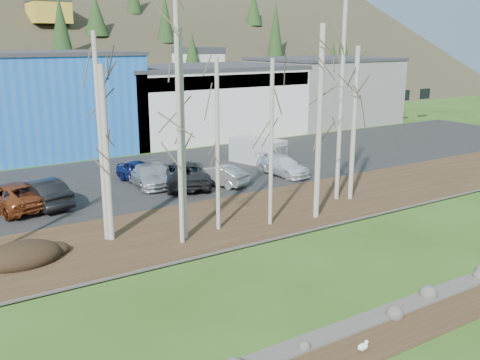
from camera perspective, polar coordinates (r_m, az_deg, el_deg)
ground at (r=18.17m, az=23.07°, el=-16.97°), size 200.00×200.00×0.00m
dirt_strip at (r=19.21m, az=17.80°, el=-14.59°), size 80.00×1.80×0.03m
near_bank_rocks at (r=19.77m, az=15.53°, el=-13.57°), size 80.00×0.80×0.50m
river at (r=22.38m, az=7.67°, el=-9.68°), size 80.00×8.00×0.90m
far_bank_rocks at (r=25.39m, az=1.70°, el=-6.52°), size 80.00×0.80×0.46m
far_bank at (r=27.90m, az=-2.00°, el=-4.37°), size 80.00×7.00×0.15m
parking_lot at (r=36.97m, az=-10.29°, el=0.18°), size 80.00×14.00×0.14m
building_blue at (r=48.09m, az=-23.72°, el=7.47°), size 20.40×12.24×8.30m
building_white at (r=53.91m, az=-4.28°, el=8.51°), size 18.36×12.24×6.80m
building_grey at (r=63.02m, az=8.81°, el=9.49°), size 14.28×12.24×7.30m
seagull at (r=17.38m, az=13.01°, el=-16.90°), size 0.48×0.22×0.34m
dirt_mound at (r=24.39m, az=-22.25°, el=-7.40°), size 3.24×2.29×0.63m
birch_1 at (r=24.77m, az=-14.65°, el=4.17°), size 0.22×0.22×9.43m
birch_2 at (r=24.81m, az=-14.06°, el=2.59°), size 0.28×0.28×8.04m
birch_3 at (r=23.50m, az=-6.56°, el=6.88°), size 0.22×0.22×11.76m
birch_4 at (r=24.19m, az=-6.22°, el=4.42°), size 0.30×0.30×9.52m
birch_5 at (r=25.44m, az=-2.41°, el=3.60°), size 0.20×0.20×8.29m
birch_6 at (r=26.21m, az=3.35°, el=3.84°), size 0.20×0.20×8.22m
birch_7 at (r=27.43m, az=8.45°, el=5.90°), size 0.29×0.29×9.83m
birch_8 at (r=31.22m, az=12.06°, el=5.78°), size 0.27×0.27×8.74m
birch_9 at (r=30.90m, az=10.73°, el=8.48°), size 0.24×0.24×11.65m
car_1 at (r=31.87m, az=-20.41°, el=-1.27°), size 2.59×5.00×1.57m
car_2 at (r=32.00m, az=-23.15°, el=-1.55°), size 3.73×5.83×1.50m
car_3 at (r=34.65m, az=-9.87°, el=0.45°), size 2.02×4.55×1.30m
car_4 at (r=35.44m, az=-10.54°, el=0.83°), size 2.34×4.37×1.41m
car_5 at (r=34.31m, az=-2.25°, el=0.50°), size 2.79×4.08×1.27m
car_6 at (r=34.38m, az=-5.87°, el=0.74°), size 4.49×6.32×1.60m
car_7 at (r=37.05m, az=4.58°, el=1.53°), size 2.16×4.52×1.27m
car_8 at (r=34.90m, az=-8.87°, el=0.59°), size 2.02×4.55×1.30m
van_white at (r=40.31m, az=2.08°, el=3.08°), size 2.88×4.61×1.88m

